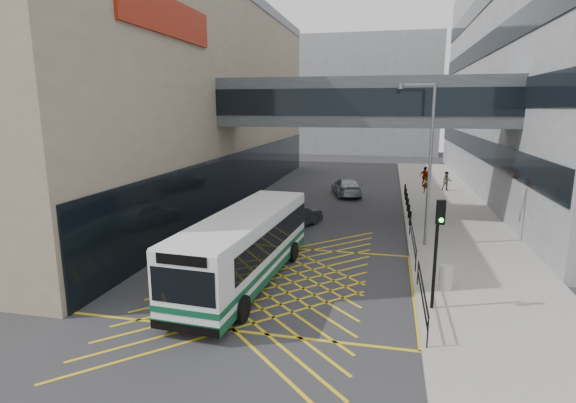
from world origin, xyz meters
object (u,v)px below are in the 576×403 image
Objects in this scene: traffic_light at (438,239)px; litter_bin at (446,277)px; pedestrian_a at (426,183)px; pedestrian_c at (425,177)px; car_dark at (296,217)px; pedestrian_b at (447,181)px; car_white at (264,220)px; street_lamp at (427,155)px; bus at (247,245)px; car_silver at (346,186)px.

traffic_light reaches higher than litter_bin.
pedestrian_c is (0.14, 3.29, 0.09)m from pedestrian_a.
pedestrian_c reaches higher than car_dark.
pedestrian_b is (2.57, 22.51, 0.35)m from litter_bin.
car_dark is at bearing 110.58° from traffic_light.
street_lamp is (8.88, -1.12, 4.11)m from car_white.
car_dark is 2.43× the size of pedestrian_c.
traffic_light reaches higher than car_dark.
litter_bin is 22.66m from pedestrian_b.
bus is 6.48× the size of pedestrian_b.
pedestrian_b reaches higher than litter_bin.
pedestrian_a is (1.42, 23.23, -1.80)m from traffic_light.
bus is at bearing 77.56° from car_white.
car_white is 12.78m from traffic_light.
pedestrian_b is at bearing -102.28° from car_dark.
pedestrian_a is at bearing 72.72° from traffic_light.
traffic_light reaches higher than pedestrian_a.
car_silver is 0.60× the size of street_lamp.
car_silver is 2.76× the size of pedestrian_c.
pedestrian_c is (-1.66, 1.95, 0.06)m from pedestrian_b.
car_dark is 17.52m from pedestrian_b.
street_lamp is (7.25, -2.50, 4.15)m from car_dark.
car_white reaches higher than litter_bin.
pedestrian_b is at bearing 68.90° from bus.
pedestrian_c is (10.34, 17.45, 0.32)m from car_white.
car_silver reaches higher than litter_bin.
litter_bin is (0.55, -5.90, -4.19)m from street_lamp.
pedestrian_b is (12.00, 15.50, 0.26)m from car_white.
car_silver reaches higher than car_dark.
litter_bin is 0.57× the size of pedestrian_b.
car_white is 1.05× the size of car_dark.
traffic_light reaches higher than pedestrian_c.
car_dark is 15.39m from pedestrian_a.
litter_bin is 24.48m from pedestrian_c.
traffic_light is at bearing -103.34° from pedestrian_b.
pedestrian_c is (0.91, 24.46, 0.41)m from litter_bin.
bus reaches higher than litter_bin.
pedestrian_c reaches higher than litter_bin.
bus is at bearing -120.56° from pedestrian_b.
car_dark is 0.88× the size of car_silver.
bus is 8.99m from car_dark.
litter_bin is 0.60× the size of pedestrian_a.
car_silver is at bearing -165.28° from pedestrian_b.
traffic_light is 23.34m from pedestrian_a.
street_lamp is (5.18, -13.50, 4.07)m from car_silver.
pedestrian_c is at bearing 73.92° from bus.
pedestrian_c reaches higher than car_silver.
car_white is at bearing 90.20° from pedestrian_c.
car_dark is 18.28m from pedestrian_c.
street_lamp is at bearing -175.00° from car_dark.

